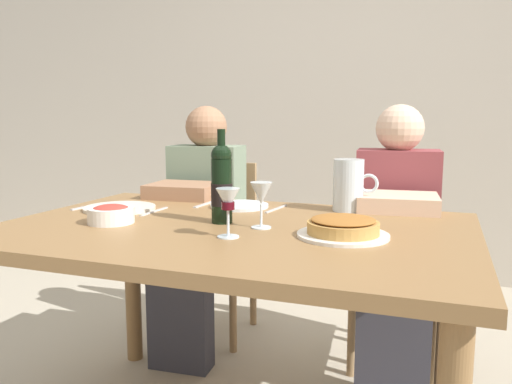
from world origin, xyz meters
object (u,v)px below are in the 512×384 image
Objects in this scene: chair_left at (217,236)px; chair_right at (395,252)px; wine_glass_left_diner at (228,202)px; diner_left at (199,222)px; dining_table at (233,254)px; dinner_plate_right_setting at (240,206)px; diner_right at (396,238)px; water_pitcher at (349,188)px; baked_tart at (343,228)px; wine_glass_right_diner at (261,195)px; wine_bottle at (222,184)px; dinner_plate_left_setting at (120,208)px; salad_bowl at (111,214)px.

chair_left and chair_right have the same top height.
diner_left is at bearing 121.75° from wine_glass_left_diner.
dinner_plate_right_setting is at bearing 108.27° from dining_table.
diner_right is (0.46, 0.63, -0.05)m from dining_table.
water_pitcher is at bearing 143.33° from chair_left.
baked_tart is 0.95m from chair_right.
diner_left is (-0.80, 0.67, -0.17)m from baked_tart.
wine_glass_right_diner is at bearing 63.11° from chair_right.
dining_table is at bearing 57.74° from chair_right.
chair_left reaches higher than dinner_plate_right_setting.
chair_left is at bearing 117.49° from dining_table.
wine_bottle is at bearing 111.51° from chair_left.
baked_tart is 1.00× the size of dinner_plate_left_setting.
wine_glass_right_diner is 1.01m from chair_right.
diner_right is (0.86, 0.73, -0.18)m from salad_bowl.
dinner_plate_right_setting is 0.19× the size of diner_right.
water_pitcher is at bearing 68.37° from chair_right.
dinner_plate_right_setting is 0.48m from diner_left.
salad_bowl is 0.57× the size of dinner_plate_left_setting.
dinner_plate_right_setting is (0.29, 0.42, -0.03)m from salad_bowl.
dinner_plate_right_setting is 0.19× the size of diner_left.
diner_left is at bearing 122.68° from wine_bottle.
dinner_plate_left_setting is (-0.82, -0.27, -0.08)m from water_pitcher.
salad_bowl is at bearing 172.83° from wine_glass_left_diner.
dinner_plate_right_setting is at bearing 22.93° from diner_right.
water_pitcher is 0.44m from wine_glass_right_diner.
dining_table is 6.65× the size of dinner_plate_right_setting.
wine_glass_left_diner reaches higher than baked_tart.
chair_right is (0.88, 0.23, -0.12)m from diner_left.
diner_right is at bearing 28.15° from dinner_plate_right_setting.
dining_table is 0.23m from wine_bottle.
salad_bowl is 1.14m from diner_right.
baked_tart is 0.31× the size of chair_left.
dining_table is 1.29× the size of diner_right.
baked_tart is at bearing -37.41° from dinner_plate_right_setting.
diner_left is (-0.49, 0.79, -0.25)m from wine_glass_left_diner.
wine_glass_left_diner reaches higher than salad_bowl.
wine_glass_right_diner is 0.63m from dinner_plate_left_setting.
salad_bowl is at bearing -166.16° from dining_table.
wine_bottle is 0.16m from wine_glass_right_diner.
dinner_plate_left_setting reaches higher than dining_table.
chair_left reaches higher than salad_bowl.
chair_right is at bearing 44.42° from dinner_plate_right_setting.
dining_table is at bearing 113.43° from chair_left.
wine_glass_right_diner reaches higher than wine_glass_left_diner.
dining_table is 0.22m from wine_glass_right_diner.
diner_left is at bearing -5.76° from diner_right.
wine_bottle is 1.15× the size of baked_tart.
diner_right is at bearing 49.38° from wine_bottle.
wine_glass_left_diner is 0.17× the size of chair_left.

